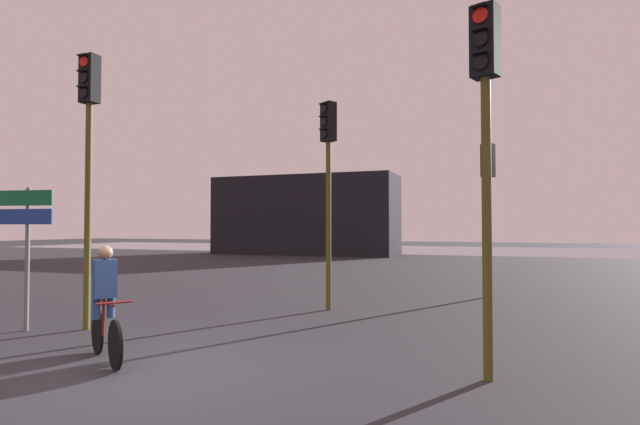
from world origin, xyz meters
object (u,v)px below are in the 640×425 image
traffic_light_near_right (486,119)px  direction_sign_post (26,232)px  traffic_light_near_left (89,140)px  distant_building (305,215)px  traffic_light_far_right (488,190)px  traffic_light_center (328,166)px  cyclist (105,302)px

traffic_light_near_right → direction_sign_post: 8.08m
traffic_light_near_left → traffic_light_near_right: size_ratio=1.09×
traffic_light_near_right → direction_sign_post: bearing=20.2°
direction_sign_post → distant_building: bearing=-88.1°
traffic_light_near_left → traffic_light_far_right: traffic_light_near_left is taller
traffic_light_center → direction_sign_post: 6.16m
distant_building → traffic_light_center: bearing=-66.7°
distant_building → traffic_light_far_right: size_ratio=3.07×
traffic_light_center → direction_sign_post: bearing=73.3°
traffic_light_center → traffic_light_near_right: bearing=160.7°
traffic_light_near_right → direction_sign_post: size_ratio=1.79×
distant_building → traffic_light_near_right: (12.72, -25.53, 0.53)m
distant_building → direction_sign_post: 25.82m
traffic_light_near_left → distant_building: bearing=-74.2°
traffic_light_center → traffic_light_near_left: bearing=76.5°
cyclist → traffic_light_far_right: bearing=-175.6°
traffic_light_center → cyclist: traffic_light_center is taller
distant_building → direction_sign_post: size_ratio=4.87×
traffic_light_far_right → cyclist: bearing=85.3°
traffic_light_near_right → cyclist: (-5.09, -0.92, -2.40)m
traffic_light_far_right → direction_sign_post: (-7.76, -7.54, -1.09)m
traffic_light_near_right → traffic_light_center: traffic_light_center is taller
distant_building → cyclist: 27.59m
traffic_light_near_right → traffic_light_far_right: traffic_light_near_right is taller
traffic_light_near_left → traffic_light_near_right: (7.01, -0.65, -0.28)m
traffic_light_near_right → distant_building: bearing=-42.1°
direction_sign_post → traffic_light_center: bearing=-146.1°
direction_sign_post → cyclist: size_ratio=1.60×
cyclist → distant_building: bearing=-129.9°
traffic_light_far_right → direction_sign_post: 10.87m
traffic_light_near_left → direction_sign_post: size_ratio=1.96×
traffic_light_near_left → cyclist: size_ratio=3.14×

